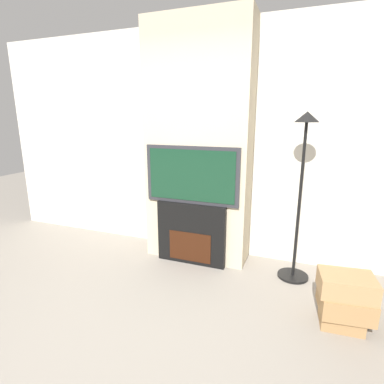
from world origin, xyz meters
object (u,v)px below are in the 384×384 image
(fireplace, at_px, (192,233))
(television, at_px, (192,175))
(floor_lamp, at_px, (302,177))
(box_stack, at_px, (345,299))

(fireplace, bearing_deg, television, -90.00)
(fireplace, relative_size, television, 0.75)
(fireplace, distance_m, television, 0.68)
(floor_lamp, distance_m, box_stack, 1.15)
(floor_lamp, height_order, box_stack, floor_lamp)
(television, bearing_deg, box_stack, -21.18)
(fireplace, height_order, television, television)
(television, height_order, floor_lamp, floor_lamp)
(fireplace, xyz_separation_m, box_stack, (1.55, -0.60, -0.12))
(fireplace, relative_size, floor_lamp, 0.47)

